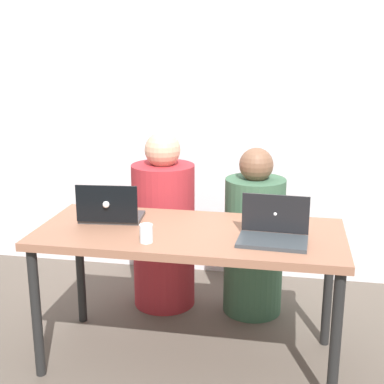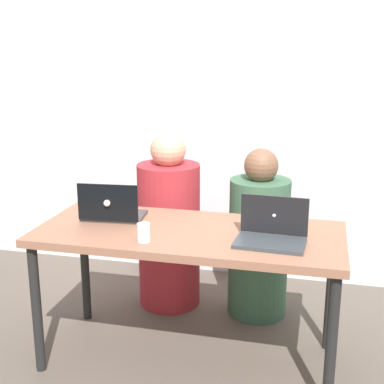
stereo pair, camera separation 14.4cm
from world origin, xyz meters
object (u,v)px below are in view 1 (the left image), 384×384
Objects in this scene: person_on_right at (254,241)px; laptop_front_right at (273,232)px; laptop_back_left at (111,212)px; person_on_left at (164,230)px; water_glass_left at (146,235)px.

person_on_right is 0.76m from laptop_front_right.
laptop_back_left is at bearing 173.44° from laptop_front_right.
laptop_back_left is (-0.15, -0.54, 0.27)m from person_on_left.
person_on_left reaches higher than water_glass_left.
person_on_left is 0.86m from water_glass_left.
person_on_left is 0.56m from person_on_right.
laptop_back_left is at bearing 79.98° from person_on_left.
person_on_right is 0.97m from water_glass_left.
laptop_front_right reaches higher than water_glass_left.
person_on_left reaches higher than laptop_front_right.
person_on_left reaches higher than laptop_back_left.
laptop_front_right is 3.81× the size of water_glass_left.
person_on_right is 0.95m from laptop_back_left.
water_glass_left is at bearing 62.49° from person_on_right.
water_glass_left is (-0.45, -0.81, 0.30)m from person_on_right.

